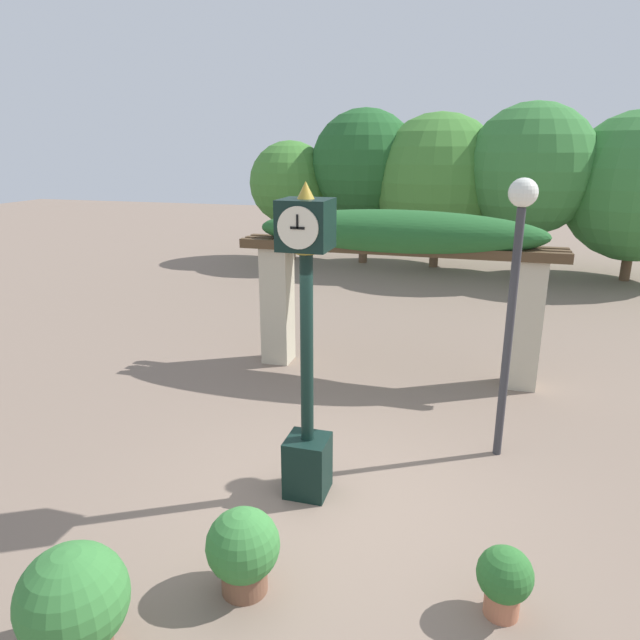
{
  "coord_description": "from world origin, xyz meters",
  "views": [
    {
      "loc": [
        1.31,
        -5.22,
        3.72
      ],
      "look_at": [
        -0.35,
        0.59,
        1.87
      ],
      "focal_mm": 32.0,
      "sensor_mm": 36.0,
      "label": 1
    }
  ],
  "objects_px": {
    "potted_plant_near_left": "(504,579)",
    "pedestal_clock": "(307,356)",
    "potted_plant_near_right": "(74,603)",
    "lamp_post": "(516,264)",
    "potted_plant_far_left": "(243,549)"
  },
  "relations": [
    {
      "from": "potted_plant_far_left",
      "to": "lamp_post",
      "type": "xyz_separation_m",
      "value": [
        2.15,
        3.02,
        2.01
      ]
    },
    {
      "from": "potted_plant_near_left",
      "to": "lamp_post",
      "type": "height_order",
      "value": "lamp_post"
    },
    {
      "from": "potted_plant_near_left",
      "to": "potted_plant_near_right",
      "type": "xyz_separation_m",
      "value": [
        -3.07,
        -1.31,
        0.16
      ]
    },
    {
      "from": "potted_plant_near_right",
      "to": "potted_plant_far_left",
      "type": "bearing_deg",
      "value": 46.73
    },
    {
      "from": "potted_plant_near_left",
      "to": "potted_plant_near_right",
      "type": "relative_size",
      "value": 0.65
    },
    {
      "from": "pedestal_clock",
      "to": "potted_plant_near_right",
      "type": "height_order",
      "value": "pedestal_clock"
    },
    {
      "from": "potted_plant_near_left",
      "to": "lamp_post",
      "type": "distance_m",
      "value": 3.39
    },
    {
      "from": "pedestal_clock",
      "to": "potted_plant_near_right",
      "type": "xyz_separation_m",
      "value": [
        -1.02,
        -2.54,
        -1.13
      ]
    },
    {
      "from": "pedestal_clock",
      "to": "lamp_post",
      "type": "distance_m",
      "value": 2.64
    },
    {
      "from": "lamp_post",
      "to": "potted_plant_far_left",
      "type": "bearing_deg",
      "value": -125.46
    },
    {
      "from": "potted_plant_far_left",
      "to": "pedestal_clock",
      "type": "bearing_deg",
      "value": 86.52
    },
    {
      "from": "potted_plant_near_left",
      "to": "pedestal_clock",
      "type": "bearing_deg",
      "value": 149.09
    },
    {
      "from": "lamp_post",
      "to": "pedestal_clock",
      "type": "bearing_deg",
      "value": -144.76
    },
    {
      "from": "potted_plant_near_right",
      "to": "potted_plant_far_left",
      "type": "xyz_separation_m",
      "value": [
        0.92,
        0.98,
        -0.08
      ]
    },
    {
      "from": "potted_plant_far_left",
      "to": "potted_plant_near_left",
      "type": "bearing_deg",
      "value": 8.85
    }
  ]
}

